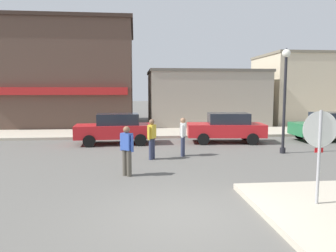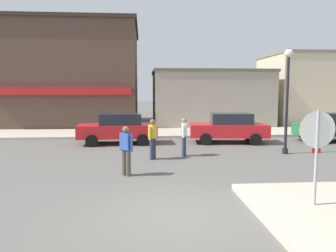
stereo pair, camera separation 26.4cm
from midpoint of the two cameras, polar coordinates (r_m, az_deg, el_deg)
ground_plane at (r=7.42m, az=2.01°, el=-15.43°), size 160.00×160.00×0.00m
kerb_far at (r=20.69m, az=-3.13°, el=-1.21°), size 80.00×4.00×0.15m
stop_sign at (r=8.09m, az=24.02°, el=-3.00°), size 0.82×0.07×2.30m
lamp_post at (r=14.98m, az=19.25°, el=6.70°), size 0.36×0.36×4.54m
parked_car_nearest at (r=17.02m, az=-9.53°, el=-0.39°), size 4.08×2.03×1.56m
parked_car_second at (r=17.50m, az=9.67°, el=-0.21°), size 4.16×2.20×1.56m
parked_car_third at (r=19.80m, az=26.12°, el=-0.02°), size 4.00×1.89×1.56m
pedestrian_crossing_near at (r=10.57m, az=-7.90°, el=-4.04°), size 0.47×0.43×1.61m
pedestrian_crossing_far at (r=13.02m, az=-3.41°, el=-2.06°), size 0.37×0.52×1.61m
pedestrian_kerb_side at (r=13.69m, az=2.06°, el=-1.66°), size 0.30×0.56×1.61m
building_corner_shop at (r=27.90m, az=-16.95°, el=8.33°), size 10.22×10.26×7.81m
building_storefront_left_near at (r=26.02m, az=6.11°, el=4.82°), size 8.84×6.15×4.26m
building_storefront_left_mid at (r=29.44m, az=21.44°, el=5.98°), size 6.08×6.19×5.69m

